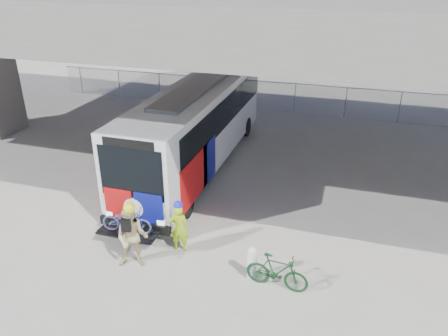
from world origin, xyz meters
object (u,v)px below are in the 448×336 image
at_px(cyclist_hivis, 179,227).
at_px(bike_parked, 277,272).
at_px(cyclist_tan, 132,237).
at_px(bus, 197,121).
at_px(bollard, 252,261).

bearing_deg(cyclist_hivis, bike_parked, 154.21).
bearing_deg(cyclist_tan, bus, 79.01).
xyz_separation_m(cyclist_hivis, bike_parked, (3.32, -0.88, -0.32)).
xyz_separation_m(bus, bollard, (4.25, -7.00, -1.54)).
bearing_deg(bus, bike_parked, -55.10).
bearing_deg(cyclist_hivis, bollard, 154.38).
bearing_deg(cyclist_hivis, cyclist_tan, 38.32).
distance_m(bollard, cyclist_hivis, 2.64).
relative_size(cyclist_hivis, cyclist_tan, 0.81).
bearing_deg(bike_parked, bus, 39.40).
height_order(cyclist_hivis, cyclist_tan, cyclist_tan).
distance_m(bus, bike_parked, 8.93).
xyz_separation_m(bus, cyclist_tan, (0.70, -7.50, -1.07)).
bearing_deg(bike_parked, cyclist_hivis, 79.59).
distance_m(bollard, bike_parked, 0.81).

